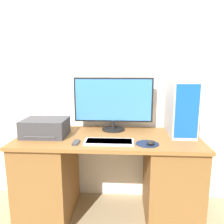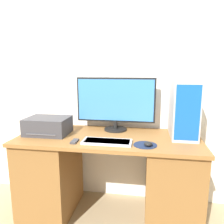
{
  "view_description": "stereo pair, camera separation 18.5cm",
  "coord_description": "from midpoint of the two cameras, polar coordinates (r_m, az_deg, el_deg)",
  "views": [
    {
      "loc": [
        0.14,
        -1.49,
        1.35
      ],
      "look_at": [
        0.03,
        0.33,
        0.99
      ],
      "focal_mm": 35.0,
      "sensor_mm": 36.0,
      "label": 1
    },
    {
      "loc": [
        0.32,
        -1.46,
        1.35
      ],
      "look_at": [
        0.03,
        0.33,
        0.99
      ],
      "focal_mm": 35.0,
      "sensor_mm": 36.0,
      "label": 2
    }
  ],
  "objects": [
    {
      "name": "remote_control",
      "position": [
        1.77,
        -12.39,
        -7.85
      ],
      "size": [
        0.04,
        0.11,
        0.02
      ],
      "color": "#38383D",
      "rests_on": "desk"
    },
    {
      "name": "mouse",
      "position": [
        1.7,
        7.0,
        -7.99
      ],
      "size": [
        0.06,
        0.07,
        0.03
      ],
      "color": "black",
      "rests_on": "mousepad"
    },
    {
      "name": "keyboard",
      "position": [
        1.74,
        -3.81,
        -7.82
      ],
      "size": [
        0.39,
        0.16,
        0.02
      ],
      "color": "silver",
      "rests_on": "desk"
    },
    {
      "name": "desk",
      "position": [
        2.05,
        -3.62,
        -16.38
      ],
      "size": [
        1.57,
        0.65,
        0.77
      ],
      "color": "brown",
      "rests_on": "ground_plane"
    },
    {
      "name": "computer_tower",
      "position": [
        1.99,
        14.99,
        1.18
      ],
      "size": [
        0.21,
        0.41,
        0.49
      ],
      "color": "#B2B2B7",
      "rests_on": "desk"
    },
    {
      "name": "printer",
      "position": [
        2.02,
        -19.57,
        -3.88
      ],
      "size": [
        0.37,
        0.29,
        0.15
      ],
      "color": "#38383D",
      "rests_on": "desk"
    },
    {
      "name": "mousepad",
      "position": [
        1.73,
        6.19,
        -8.31
      ],
      "size": [
        0.18,
        0.18,
        0.0
      ],
      "color": "#19233D",
      "rests_on": "desk"
    },
    {
      "name": "wall_back",
      "position": [
        2.2,
        -2.7,
        11.28
      ],
      "size": [
        6.4,
        0.05,
        2.7
      ],
      "color": "white",
      "rests_on": "ground_plane"
    },
    {
      "name": "monitor",
      "position": [
        2.05,
        -2.24,
        2.65
      ],
      "size": [
        0.74,
        0.22,
        0.5
      ],
      "color": "black",
      "rests_on": "desk"
    }
  ]
}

